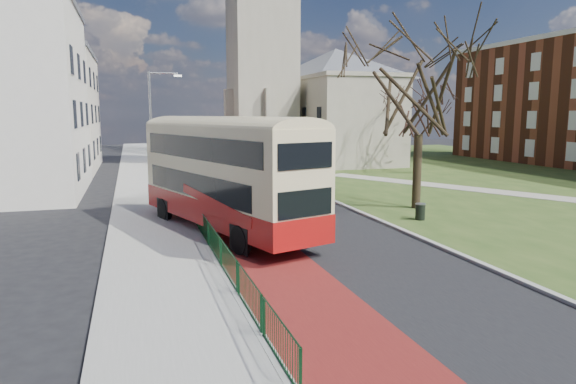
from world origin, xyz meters
name	(u,v)px	position (x,y,z in m)	size (l,w,h in m)	color
ground	(308,269)	(0.00, 0.00, 0.00)	(160.00, 160.00, 0.00)	black
road_carriageway	(237,189)	(1.50, 20.00, 0.01)	(9.00, 120.00, 0.01)	black
bus_lane	(200,190)	(-1.20, 20.00, 0.01)	(3.40, 120.00, 0.01)	#591414
pavement_west	(145,192)	(-5.00, 20.00, 0.06)	(4.00, 120.00, 0.12)	gray
kerb_west	(174,191)	(-3.00, 20.00, 0.07)	(0.25, 120.00, 0.13)	#999993
kerb_east	(289,182)	(6.10, 22.00, 0.07)	(0.25, 80.00, 0.13)	#999993
grass_green	(498,174)	(26.00, 22.00, 0.02)	(40.00, 80.00, 0.04)	#2D4819
footpath	(547,197)	(20.00, 10.00, 0.06)	(2.20, 36.00, 0.03)	#9E998C
pedestrian_railing	(208,234)	(-2.95, 4.00, 0.55)	(0.07, 24.00, 1.12)	#0B3217
gothic_church	(302,42)	(12.56, 38.00, 13.13)	(16.38, 18.00, 40.00)	gray
street_block_far	(40,110)	(-14.00, 38.00, 5.76)	(10.30, 16.30, 11.50)	beige
streetlamp	(154,127)	(-4.35, 18.00, 4.59)	(2.13, 0.18, 8.00)	gray
bus	(224,170)	(-1.79, 6.43, 2.91)	(6.48, 12.46, 5.10)	#980F0E
winter_tree_near	(421,74)	(9.82, 9.18, 7.62)	(7.71, 7.71, 10.94)	black
winter_tree_far	(419,107)	(19.34, 24.87, 6.05)	(6.69, 6.69, 8.68)	black
litter_bin	(420,212)	(8.25, 6.14, 0.47)	(0.57, 0.57, 0.85)	black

